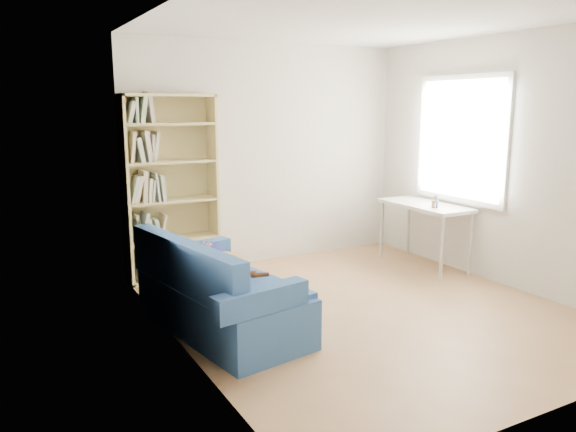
# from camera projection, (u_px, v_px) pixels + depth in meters

# --- Properties ---
(ground) EXTENTS (4.00, 4.00, 0.00)m
(ground) POSITION_uv_depth(u_px,v_px,m) (364.00, 309.00, 5.24)
(ground) COLOR #A27449
(ground) RESTS_ON ground
(room_shell) EXTENTS (3.54, 4.04, 2.62)m
(room_shell) POSITION_uv_depth(u_px,v_px,m) (376.00, 133.00, 5.00)
(room_shell) COLOR silver
(room_shell) RESTS_ON ground
(sofa) EXTENTS (1.05, 1.77, 0.81)m
(sofa) POSITION_uv_depth(u_px,v_px,m) (218.00, 295.00, 4.71)
(sofa) COLOR #274F8C
(sofa) RESTS_ON ground
(bookshelf) EXTENTS (1.00, 0.31, 1.99)m
(bookshelf) POSITION_uv_depth(u_px,v_px,m) (171.00, 196.00, 6.05)
(bookshelf) COLOR tan
(bookshelf) RESTS_ON ground
(desk) EXTENTS (0.52, 1.14, 0.75)m
(desk) POSITION_uv_depth(u_px,v_px,m) (425.00, 210.00, 6.53)
(desk) COLOR silver
(desk) RESTS_ON ground
(pen_cup) EXTENTS (0.08, 0.08, 0.14)m
(pen_cup) POSITION_uv_depth(u_px,v_px,m) (435.00, 203.00, 6.26)
(pen_cup) COLOR white
(pen_cup) RESTS_ON desk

